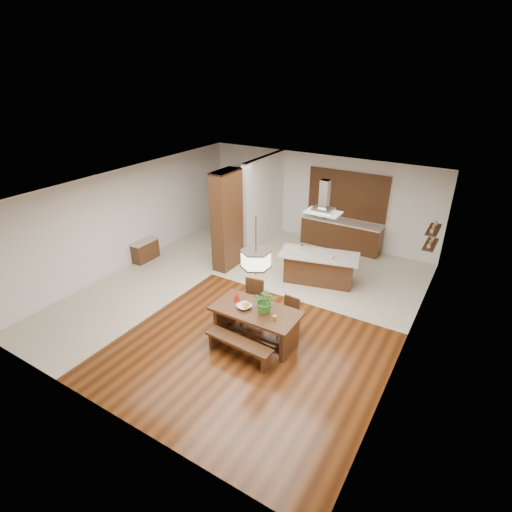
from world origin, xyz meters
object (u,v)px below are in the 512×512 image
Objects in this scene: dining_chair_right at (288,317)px; pendant_lantern at (256,248)px; hallway_console at (145,251)px; fruit_bowl at (244,306)px; microwave at (320,213)px; island_cup at (331,257)px; foliage_plant at (265,301)px; range_hood at (324,197)px; kitchen_island at (319,268)px; dining_bench at (239,349)px; dining_chair_left at (251,302)px; dining_table at (256,318)px.

pendant_lantern is at bearing -125.47° from dining_chair_right.
fruit_bowl is (4.72, -1.70, 0.51)m from hallway_console.
island_cup is at bearing -37.08° from microwave.
foliage_plant is 1.84× the size of fruit_bowl.
range_hood reaches higher than microwave.
pendant_lantern is 2.31× the size of foliage_plant.
hallway_console is 5.67m from island_cup.
kitchen_island is at bearing 101.28° from dining_chair_right.
dining_chair_left reaches higher than dining_bench.
pendant_lantern is at bearing -18.10° from hallway_console.
pendant_lantern reaches higher than microwave.
dining_chair_left is 3.32× the size of fruit_bowl.
range_hood is (-0.34, 2.54, 2.03)m from dining_chair_right.
dining_chair_left is at bearing -103.45° from range_hood.
hallway_console is 4.63m from dining_chair_left.
island_cup reaches higher than hallway_console.
kitchen_island is 2.52× the size of range_hood.
fruit_bowl reaches higher than dining_bench.
kitchen_island is at bearing 83.12° from fruit_bowl.
dining_chair_right reaches higher than hallway_console.
foliage_plant is 0.63× the size of range_hood.
dining_table is 3.07m from island_cup.
dining_chair_right is at bearing 65.70° from foliage_plant.
foliage_plant is (0.22, 0.02, -1.17)m from pendant_lantern.
hallway_console is 0.98× the size of range_hood.
range_hood is (0.13, 3.80, 2.25)m from dining_bench.
kitchen_island is (0.13, 3.11, -0.13)m from dining_table.
dining_chair_right is 2.82× the size of fruit_bowl.
kitchen_island reaches higher than hallway_console.
fruit_bowl is (-0.25, -0.08, -1.42)m from pendant_lantern.
hallway_console is 5.55m from dining_chair_right.
dining_bench is at bearing -67.38° from fruit_bowl.
dining_chair_left is 1.89m from pendant_lantern.
fruit_bowl is at bearing -163.37° from dining_table.
dining_chair_left is 0.45× the size of kitchen_island.
island_cup reaches higher than dining_table.
kitchen_island reaches higher than fruit_bowl.
microwave reaches higher than dining_chair_right.
island_cup is (0.49, 3.69, 0.71)m from dining_bench.
dining_table is 1.67m from pendant_lantern.
range_hood is (0.61, 2.54, 1.95)m from dining_chair_left.
foliage_plant is at bearing -17.17° from hallway_console.
dining_chair_left is (-0.47, 0.58, -0.07)m from dining_table.
dining_table is at bearing -60.19° from dining_chair_left.
hallway_console is at bearing -165.78° from island_cup.
dining_bench is 4.42m from range_hood.
microwave is (-0.93, 5.60, 0.51)m from dining_table.
dining_chair_left is (-0.48, 1.26, 0.30)m from dining_bench.
microwave is (-1.06, 2.49, 0.64)m from kitchen_island.
foliage_plant is 4.52× the size of island_cup.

